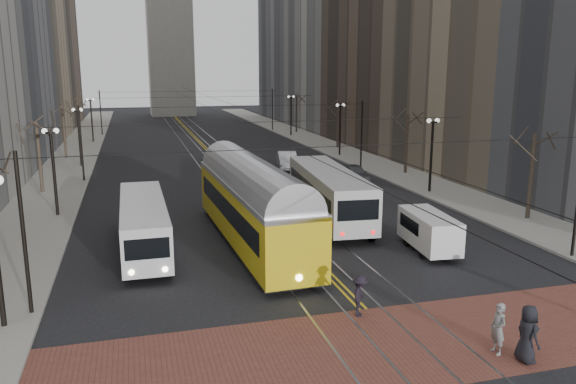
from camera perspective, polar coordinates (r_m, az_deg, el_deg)
ground at (r=24.35m, az=6.71°, el=-10.85°), size 260.00×260.00×0.00m
sidewalk_left at (r=66.64m, az=-20.90°, el=3.36°), size 5.00×140.00×0.15m
sidewalk_right at (r=70.43m, az=4.23°, el=4.59°), size 5.00×140.00×0.15m
crosswalk_band at (r=21.06m, az=10.95°, el=-14.86°), size 25.00×6.00×0.01m
streetcar_rails at (r=66.91m, az=-7.99°, el=4.03°), size 4.80×130.00×0.02m
centre_lines at (r=66.91m, az=-7.99°, el=4.03°), size 0.42×130.00×0.01m
building_left_far at (r=108.48m, az=-25.57°, el=16.73°), size 16.00×20.00×40.00m
building_right_mid at (r=75.26m, az=12.10°, el=17.77°), size 16.00×20.00×34.00m
building_right_far at (r=112.47m, az=2.29°, el=17.68°), size 16.00×20.00×40.00m
lamp_posts at (r=50.61m, az=-5.60°, el=4.63°), size 27.60×57.20×5.60m
street_trees at (r=56.97m, az=-6.75°, el=5.46°), size 31.68×53.28×5.60m
trolley_wires at (r=56.46m, az=-6.70°, el=6.40°), size 25.96×120.00×6.60m
transit_bus at (r=30.95m, az=-14.44°, el=-3.39°), size 2.34×10.94×2.73m
streetcar at (r=31.08m, az=-3.66°, el=-1.98°), size 3.61×15.99×3.74m
rear_bus at (r=36.25m, az=4.15°, el=-0.32°), size 3.76×12.64×3.25m
cargo_van at (r=30.89m, az=14.11°, el=-4.06°), size 2.25×4.81×2.06m
sedan_grey at (r=49.08m, az=6.80°, el=1.92°), size 2.13×4.48×1.48m
sedan_silver at (r=55.09m, az=-0.09°, el=3.25°), size 2.59×5.28×1.67m
pedestrian_a at (r=20.72m, az=23.17°, el=-13.10°), size 0.64×0.97×1.98m
pedestrian_b at (r=20.93m, az=20.57°, el=-12.86°), size 0.44×0.67×1.81m
pedestrian_d at (r=22.61m, az=7.31°, el=-10.43°), size 1.08×1.23×1.66m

